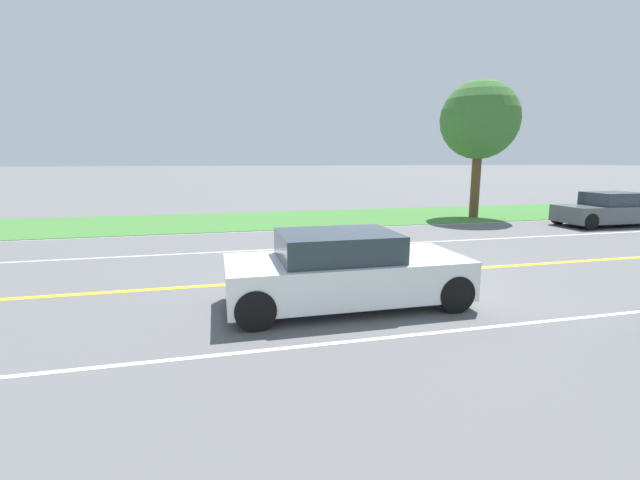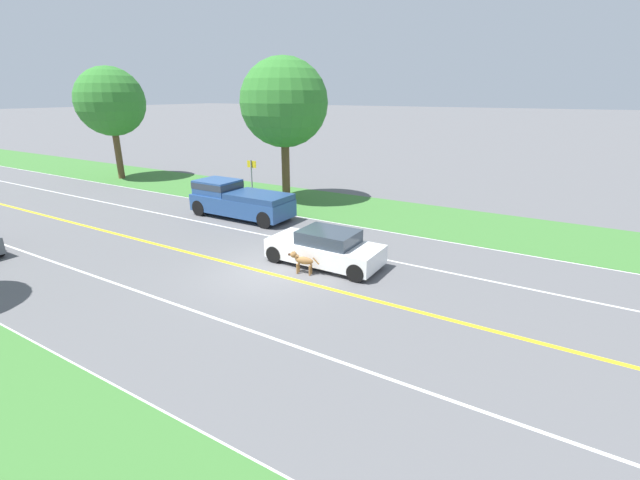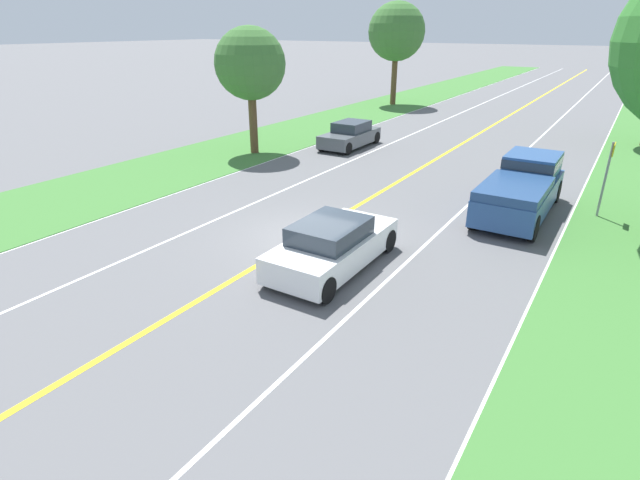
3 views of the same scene
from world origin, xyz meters
name	(u,v)px [view 2 (image 2 of 3)]	position (x,y,z in m)	size (l,w,h in m)	color
ground_plane	(266,272)	(0.00, 0.00, 0.00)	(400.00, 400.00, 0.00)	#5B5B5E
centre_divider_line	(266,272)	(0.00, 0.00, 0.00)	(0.18, 160.00, 0.01)	yellow
lane_edge_line_right	(351,225)	(7.00, 0.00, 0.00)	(0.14, 160.00, 0.01)	white
lane_edge_line_left	(86,372)	(-7.00, 0.00, 0.00)	(0.14, 160.00, 0.01)	white
lane_dash_same_dir	(315,245)	(3.50, 0.00, 0.00)	(0.10, 160.00, 0.01)	white
lane_dash_oncoming	(196,311)	(-3.50, 0.00, 0.00)	(0.10, 160.00, 0.01)	white
grass_verge_right	(376,212)	(10.00, 0.00, 0.01)	(6.00, 160.00, 0.03)	#3D7533
ego_car	(325,248)	(1.85, -1.48, 0.66)	(1.92, 4.44, 1.40)	white
dog	(302,260)	(0.63, -1.19, 0.53)	(0.40, 1.23, 0.85)	olive
pickup_truck	(238,199)	(5.28, 5.95, 0.96)	(2.08, 5.66, 1.87)	#284C84
roadside_tree_right_near	(284,103)	(9.61, 5.85, 5.78)	(5.09, 5.09, 8.35)	brown
roadside_tree_right_far	(110,102)	(8.91, 21.07, 5.71)	(4.97, 4.97, 8.22)	brown
street_sign	(252,177)	(7.76, 6.98, 1.66)	(0.11, 0.64, 2.66)	gray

